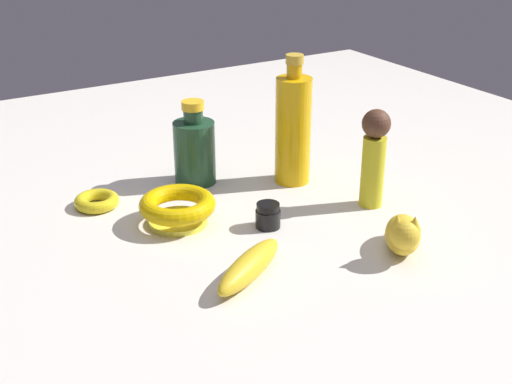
{
  "coord_description": "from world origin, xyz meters",
  "views": [
    {
      "loc": [
        -0.97,
        0.58,
        0.57
      ],
      "look_at": [
        0.0,
        0.0,
        0.05
      ],
      "focal_mm": 47.85,
      "sensor_mm": 36.0,
      "label": 1
    }
  ],
  "objects": [
    {
      "name": "bowl",
      "position": [
        0.05,
        0.13,
        0.03
      ],
      "size": [
        0.14,
        0.14,
        0.05
      ],
      "color": "yellow",
      "rests_on": "ground"
    },
    {
      "name": "ground",
      "position": [
        0.0,
        0.0,
        0.0
      ],
      "size": [
        2.0,
        2.0,
        0.0
      ],
      "primitive_type": "plane",
      "color": "silver"
    },
    {
      "name": "person_figure_adult",
      "position": [
        -0.07,
        -0.22,
        0.1
      ],
      "size": [
        0.06,
        0.06,
        0.19
      ],
      "color": "gold",
      "rests_on": "ground"
    },
    {
      "name": "bottle_short",
      "position": [
        0.21,
        0.02,
        0.07
      ],
      "size": [
        0.08,
        0.08,
        0.17
      ],
      "color": "#1E432A",
      "rests_on": "ground"
    },
    {
      "name": "banana",
      "position": [
        -0.17,
        0.12,
        0.02
      ],
      "size": [
        0.13,
        0.18,
        0.04
      ],
      "primitive_type": "ellipsoid",
      "rotation": [
        0.0,
        0.0,
        5.25
      ],
      "color": "gold",
      "rests_on": "ground"
    },
    {
      "name": "bottle_tall",
      "position": [
        0.11,
        -0.15,
        0.11
      ],
      "size": [
        0.07,
        0.07,
        0.26
      ],
      "color": "#E6A90B",
      "rests_on": "ground"
    },
    {
      "name": "nail_polish_jar",
      "position": [
        -0.04,
        0.0,
        0.02
      ],
      "size": [
        0.05,
        0.05,
        0.05
      ],
      "color": "black",
      "rests_on": "ground"
    },
    {
      "name": "cat_figurine",
      "position": [
        -0.24,
        -0.14,
        0.04
      ],
      "size": [
        0.12,
        0.12,
        0.09
      ],
      "color": "gold",
      "rests_on": "ground"
    },
    {
      "name": "bangle",
      "position": [
        0.2,
        0.24,
        0.01
      ],
      "size": [
        0.09,
        0.09,
        0.02
      ],
      "primitive_type": "torus",
      "color": "gold",
      "rests_on": "ground"
    }
  ]
}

